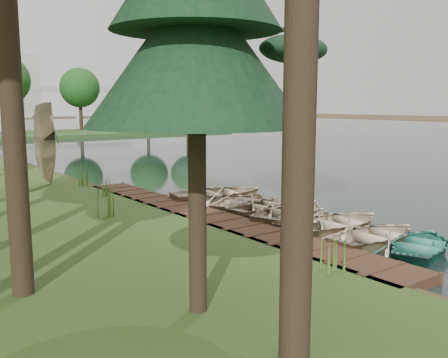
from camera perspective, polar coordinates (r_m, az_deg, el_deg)
ground at (r=17.97m, az=2.16°, el=-4.36°), size 300.00×300.00×0.00m
water at (r=53.20m, az=13.71°, el=4.02°), size 130.00×200.00×0.05m
boardwalk at (r=17.00m, az=-2.03°, el=-4.59°), size 1.60×16.00×0.30m
peninsula at (r=66.48m, az=-20.36°, el=4.76°), size 50.00×14.00×0.45m
far_trees at (r=65.53m, az=-23.48°, el=9.97°), size 45.60×5.60×8.80m
building_a at (r=159.05m, az=-22.38°, el=9.73°), size 10.00×8.00×18.00m
rowboat_0 at (r=14.49m, az=21.72°, el=-6.68°), size 3.58×3.09×0.62m
rowboat_1 at (r=14.96m, az=17.11°, el=-5.87°), size 3.26×2.33×0.67m
rowboat_2 at (r=16.03m, az=12.92°, el=-4.62°), size 3.66×2.66×0.75m
rowboat_3 at (r=16.66m, az=9.32°, el=-4.19°), size 3.70×3.18×0.65m
rowboat_4 at (r=17.42m, az=7.77°, el=-3.37°), size 4.38×3.68×0.78m
rowboat_5 at (r=18.37m, az=4.79°, el=-2.84°), size 3.58×2.74×0.69m
rowboat_6 at (r=19.20m, az=2.13°, el=-2.37°), size 3.78×3.27×0.66m
rowboat_7 at (r=20.52m, az=-0.61°, el=-1.42°), size 4.42×3.53×0.82m
stored_rowboat at (r=24.62m, az=-19.33°, el=0.32°), size 3.80×2.71×0.79m
pine_tree at (r=8.80m, az=-3.25°, el=19.30°), size 3.80×3.80×8.42m
reeds_0 at (r=11.58m, az=12.36°, el=-8.07°), size 0.60×0.60×0.89m
reeds_1 at (r=16.79m, az=-13.17°, el=-2.49°), size 0.60×0.60×1.13m
reeds_2 at (r=20.99m, az=-13.48°, el=-0.66°), size 0.60×0.60×0.88m
reeds_3 at (r=23.77m, az=-15.77°, el=0.37°), size 0.60×0.60×0.93m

